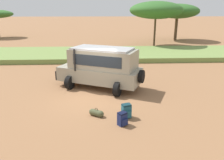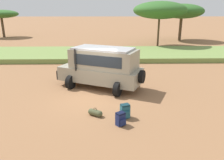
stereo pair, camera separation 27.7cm
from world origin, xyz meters
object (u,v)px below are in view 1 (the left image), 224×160
duffel_bag_low_black_case (96,113)px  acacia_tree_centre_back (156,10)px  backpack_cluster_center (126,111)px  safari_vehicle (101,67)px  backpack_beside_front_wheel (122,119)px  acacia_tree_right_mid (177,11)px

duffel_bag_low_black_case → acacia_tree_centre_back: bearing=69.7°
backpack_cluster_center → duffel_bag_low_black_case: size_ratio=0.96×
backpack_cluster_center → duffel_bag_low_black_case: backpack_cluster_center is taller
duffel_bag_low_black_case → safari_vehicle: bearing=86.4°
backpack_cluster_center → safari_vehicle: bearing=105.0°
backpack_beside_front_wheel → acacia_tree_right_mid: acacia_tree_right_mid is taller
duffel_bag_low_black_case → acacia_tree_right_mid: 28.39m
backpack_cluster_center → acacia_tree_right_mid: size_ratio=0.10×
acacia_tree_centre_back → backpack_cluster_center: bearing=-106.6°
backpack_beside_front_wheel → duffel_bag_low_black_case: (-1.08, 0.87, -0.13)m
safari_vehicle → acacia_tree_right_mid: bearing=61.6°
safari_vehicle → acacia_tree_right_mid: acacia_tree_right_mid is taller
backpack_beside_front_wheel → backpack_cluster_center: backpack_cluster_center is taller
safari_vehicle → acacia_tree_centre_back: size_ratio=0.76×
duffel_bag_low_black_case → backpack_cluster_center: bearing=-10.0°
backpack_beside_front_wheel → backpack_cluster_center: bearing=69.7°
safari_vehicle → acacia_tree_centre_back: bearing=66.0°
backpack_cluster_center → acacia_tree_centre_back: acacia_tree_centre_back is taller
duffel_bag_low_black_case → acacia_tree_right_mid: bearing=64.8°
safari_vehicle → backpack_beside_front_wheel: 4.85m
backpack_cluster_center → backpack_beside_front_wheel: bearing=-110.3°
acacia_tree_centre_back → backpack_beside_front_wheel: bearing=-106.7°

